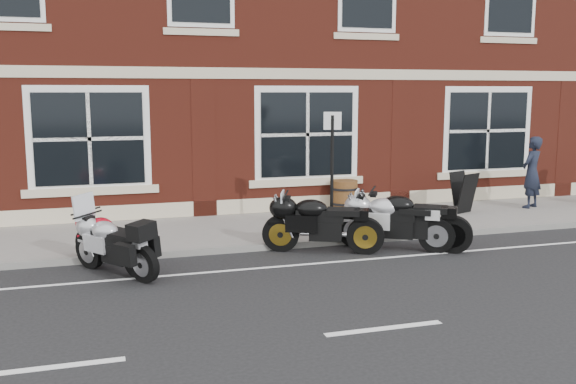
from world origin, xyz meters
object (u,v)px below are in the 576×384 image
moto_sport_silver (393,220)px  a_board_sign (464,192)px  moto_naked_black (407,218)px  parking_sign (332,165)px  moto_sport_black (320,222)px  barrel_planter (344,196)px  pedestrian_left (532,172)px  moto_sport_red (111,240)px  moto_touring_silver (114,243)px

moto_sport_silver → a_board_sign: a_board_sign is taller
moto_naked_black → parking_sign: size_ratio=0.82×
moto_naked_black → parking_sign: bearing=79.2°
moto_sport_black → parking_sign: bearing=-8.1°
moto_sport_black → parking_sign: parking_sign is taller
moto_naked_black → parking_sign: (-1.11, 1.11, 0.94)m
barrel_planter → parking_sign: parking_sign is taller
pedestrian_left → a_board_sign: (-1.96, -0.08, -0.40)m
a_board_sign → moto_naked_black: bearing=-161.4°
moto_sport_black → a_board_sign: (4.43, 2.20, 0.02)m
a_board_sign → barrel_planter: size_ratio=1.31×
moto_sport_red → pedestrian_left: (10.16, 2.36, 0.49)m
moto_touring_silver → a_board_sign: (8.16, 2.58, 0.07)m
moto_naked_black → parking_sign: 1.83m
moto_sport_red → moto_sport_silver: size_ratio=0.91×
moto_touring_silver → parking_sign: (4.27, 1.22, 1.02)m
moto_sport_silver → parking_sign: (-0.86, 1.02, 0.97)m
moto_touring_silver → moto_sport_silver: 5.14m
pedestrian_left → barrel_planter: bearing=-38.7°
moto_sport_black → parking_sign: size_ratio=0.86×
barrel_planter → parking_sign: (-1.24, -2.40, 1.05)m
moto_sport_black → moto_naked_black: moto_naked_black is taller
moto_sport_red → a_board_sign: bearing=-17.1°
moto_sport_black → moto_sport_silver: bearing=-72.7°
moto_touring_silver → pedestrian_left: pedestrian_left is taller
moto_touring_silver → pedestrian_left: 10.48m
moto_naked_black → moto_sport_black: bearing=114.8°
a_board_sign → barrel_planter: a_board_sign is taller
moto_sport_black → moto_sport_red: bearing=116.0°
moto_sport_red → pedestrian_left: bearing=-19.6°
moto_touring_silver → moto_sport_silver: (5.14, 0.20, 0.04)m
moto_sport_silver → moto_sport_red: bearing=122.7°
pedestrian_left → a_board_sign: 2.00m
moto_sport_silver → a_board_sign: size_ratio=1.97×
moto_sport_red → parking_sign: size_ratio=0.70×
moto_sport_red → barrel_planter: 6.47m
parking_sign → barrel_planter: bearing=83.6°
moto_touring_silver → barrel_planter: bearing=-2.8°
moto_sport_silver → moto_touring_silver: bearing=126.1°
moto_sport_black → pedestrian_left: pedestrian_left is taller
moto_touring_silver → moto_naked_black: size_ratio=0.83×
barrel_planter → moto_touring_silver: bearing=-146.7°
moto_sport_black → moto_sport_silver: (1.40, -0.18, -0.01)m
a_board_sign → parking_sign: 4.23m
moto_naked_black → a_board_sign: 3.72m
pedestrian_left → barrel_planter: (-4.60, 0.96, -0.52)m
moto_sport_silver → parking_sign: parking_sign is taller
moto_naked_black → barrel_planter: bearing=31.9°
moto_sport_black → parking_sign: (0.54, 0.84, 0.96)m
moto_naked_black → moto_sport_red: bearing=122.1°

